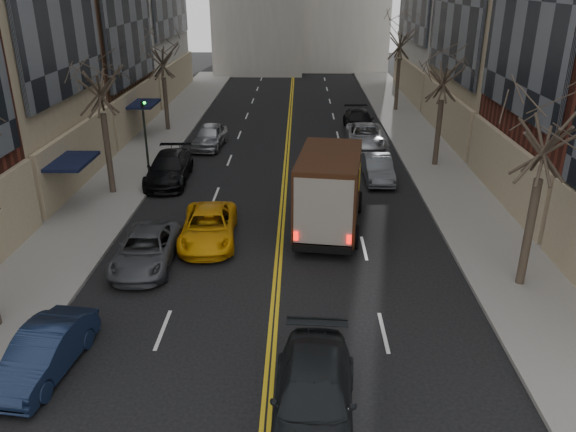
# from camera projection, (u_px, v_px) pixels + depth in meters

# --- Properties ---
(sidewalk_left) EXTENTS (4.00, 66.00, 0.15)m
(sidewalk_left) POSITION_uv_depth(u_px,v_px,m) (144.00, 154.00, 35.38)
(sidewalk_left) COLOR slate
(sidewalk_left) RESTS_ON ground
(sidewalk_right) EXTENTS (4.00, 66.00, 0.15)m
(sidewalk_right) POSITION_uv_depth(u_px,v_px,m) (431.00, 156.00, 35.02)
(sidewalk_right) COLOR slate
(sidewalk_right) RESTS_ON ground
(tree_lf_mid) EXTENTS (3.20, 3.20, 8.91)m
(tree_lf_mid) POSITION_uv_depth(u_px,v_px,m) (96.00, 63.00, 26.38)
(tree_lf_mid) COLOR #382D23
(tree_lf_mid) RESTS_ON sidewalk_left
(tree_lf_far) EXTENTS (3.20, 3.20, 8.12)m
(tree_lf_far) POSITION_uv_depth(u_px,v_px,m) (161.00, 45.00, 38.57)
(tree_lf_far) COLOR #382D23
(tree_lf_far) RESTS_ON sidewalk_left
(tree_rt_near) EXTENTS (3.20, 3.20, 8.71)m
(tree_rt_near) POSITION_uv_depth(u_px,v_px,m) (552.00, 109.00, 17.81)
(tree_rt_near) COLOR #382D23
(tree_rt_near) RESTS_ON sidewalk_right
(tree_rt_mid) EXTENTS (3.20, 3.20, 8.32)m
(tree_rt_mid) POSITION_uv_depth(u_px,v_px,m) (446.00, 60.00, 30.80)
(tree_rt_mid) COLOR #382D23
(tree_rt_mid) RESTS_ON sidewalk_right
(tree_rt_far) EXTENTS (3.20, 3.20, 9.11)m
(tree_rt_far) POSITION_uv_depth(u_px,v_px,m) (402.00, 27.00, 44.38)
(tree_rt_far) COLOR #382D23
(tree_rt_far) RESTS_ON sidewalk_right
(traffic_signal) EXTENTS (0.29, 0.26, 4.70)m
(traffic_signal) POSITION_uv_depth(u_px,v_px,m) (145.00, 131.00, 29.67)
(traffic_signal) COLOR black
(traffic_signal) RESTS_ON sidewalk_left
(ups_truck) EXTENTS (3.35, 6.87, 3.62)m
(ups_truck) POSITION_uv_depth(u_px,v_px,m) (330.00, 190.00, 24.30)
(ups_truck) COLOR black
(ups_truck) RESTS_ON ground
(observer_sedan) EXTENTS (2.36, 5.20, 1.48)m
(observer_sedan) POSITION_uv_depth(u_px,v_px,m) (314.00, 398.00, 13.86)
(observer_sedan) COLOR black
(observer_sedan) RESTS_ON ground
(taxi) EXTENTS (2.54, 4.96, 1.34)m
(taxi) POSITION_uv_depth(u_px,v_px,m) (209.00, 227.00, 23.54)
(taxi) COLOR orange
(taxi) RESTS_ON ground
(pedestrian) EXTENTS (0.56, 0.66, 1.53)m
(pedestrian) POSITION_uv_depth(u_px,v_px,m) (307.00, 206.00, 25.49)
(pedestrian) COLOR black
(pedestrian) RESTS_ON ground
(parked_lf_b) EXTENTS (1.89, 4.15, 1.32)m
(parked_lf_b) POSITION_uv_depth(u_px,v_px,m) (44.00, 352.00, 15.68)
(parked_lf_b) COLOR #101B35
(parked_lf_b) RESTS_ON ground
(parked_lf_c) EXTENTS (2.29, 4.72, 1.29)m
(parked_lf_c) POSITION_uv_depth(u_px,v_px,m) (146.00, 249.00, 21.63)
(parked_lf_c) COLOR #46494D
(parked_lf_c) RESTS_ON ground
(parked_lf_d) EXTENTS (2.35, 5.33, 1.52)m
(parked_lf_d) POSITION_uv_depth(u_px,v_px,m) (169.00, 168.00, 30.51)
(parked_lf_d) COLOR black
(parked_lf_d) RESTS_ON ground
(parked_lf_e) EXTENTS (2.13, 4.58, 1.52)m
(parked_lf_e) POSITION_uv_depth(u_px,v_px,m) (210.00, 136.00, 36.71)
(parked_lf_e) COLOR #989A9F
(parked_lf_e) RESTS_ON ground
(parked_rt_a) EXTENTS (1.46, 4.13, 1.36)m
(parked_rt_a) POSITION_uv_depth(u_px,v_px,m) (378.00, 168.00, 30.74)
(parked_rt_a) COLOR #505459
(parked_rt_a) RESTS_ON ground
(parked_rt_b) EXTENTS (2.59, 5.31, 1.45)m
(parked_rt_b) POSITION_uv_depth(u_px,v_px,m) (365.00, 136.00, 36.80)
(parked_rt_b) COLOR #A9ABB1
(parked_rt_b) RESTS_ON ground
(parked_rt_c) EXTENTS (2.14, 5.06, 1.46)m
(parked_rt_c) POSITION_uv_depth(u_px,v_px,m) (359.00, 121.00, 40.75)
(parked_rt_c) COLOR black
(parked_rt_c) RESTS_ON ground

